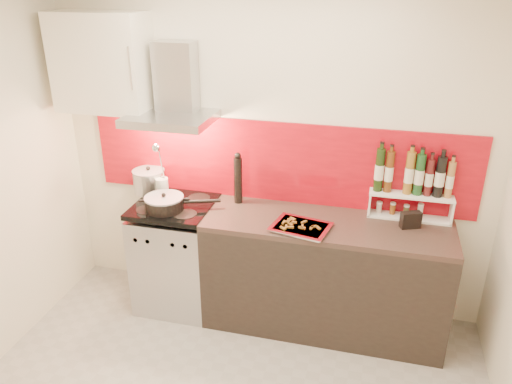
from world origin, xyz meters
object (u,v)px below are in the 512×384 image
(range_stove, at_px, (178,256))
(baking_tray, at_px, (301,227))
(stock_pot, at_px, (149,181))
(pepper_mill, at_px, (238,179))
(saute_pan, at_px, (165,203))
(counter, at_px, (324,275))

(range_stove, distance_m, baking_tray, 1.14)
(range_stove, xyz_separation_m, stock_pot, (-0.28, 0.17, 0.56))
(pepper_mill, bearing_deg, saute_pan, -150.33)
(stock_pot, height_order, saute_pan, stock_pot)
(pepper_mill, distance_m, baking_tray, 0.66)
(stock_pot, relative_size, pepper_mill, 0.63)
(stock_pot, xyz_separation_m, saute_pan, (0.26, -0.28, -0.04))
(stock_pot, bearing_deg, saute_pan, -46.82)
(counter, distance_m, baking_tray, 0.52)
(stock_pot, bearing_deg, range_stove, -31.44)
(counter, distance_m, pepper_mill, 0.99)
(range_stove, xyz_separation_m, baking_tray, (1.03, -0.14, 0.47))
(saute_pan, xyz_separation_m, baking_tray, (1.05, -0.04, -0.05))
(pepper_mill, bearing_deg, counter, -13.32)
(pepper_mill, xyz_separation_m, baking_tray, (0.55, -0.32, -0.18))
(stock_pot, distance_m, baking_tray, 1.35)
(counter, height_order, stock_pot, stock_pot)
(range_stove, height_order, saute_pan, saute_pan)
(stock_pot, xyz_separation_m, pepper_mill, (0.75, 0.01, 0.09))
(baking_tray, bearing_deg, range_stove, 171.99)
(stock_pot, bearing_deg, pepper_mill, 0.42)
(saute_pan, bearing_deg, baking_tray, -2.14)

